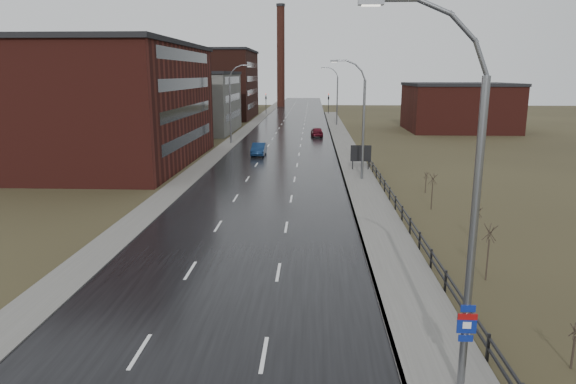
# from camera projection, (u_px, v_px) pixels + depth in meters

# --- Properties ---
(road) EXTENTS (14.00, 300.00, 0.06)m
(road) POSITION_uv_depth(u_px,v_px,m) (284.00, 146.00, 73.32)
(road) COLOR black
(road) RESTS_ON ground
(sidewalk_right) EXTENTS (3.20, 180.00, 0.18)m
(sidewalk_right) POSITION_uv_depth(u_px,v_px,m) (361.00, 182.00, 48.58)
(sidewalk_right) COLOR #595651
(sidewalk_right) RESTS_ON ground
(curb_right) EXTENTS (0.16, 180.00, 0.18)m
(curb_right) POSITION_uv_depth(u_px,v_px,m) (345.00, 181.00, 48.65)
(curb_right) COLOR slate
(curb_right) RESTS_ON ground
(sidewalk_left) EXTENTS (2.40, 260.00, 0.12)m
(sidewalk_left) POSITION_uv_depth(u_px,v_px,m) (228.00, 145.00, 73.70)
(sidewalk_left) COLOR #595651
(sidewalk_left) RESTS_ON ground
(warehouse_near) EXTENTS (22.44, 28.56, 13.50)m
(warehouse_near) POSITION_uv_depth(u_px,v_px,m) (93.00, 104.00, 58.19)
(warehouse_near) COLOR #471914
(warehouse_near) RESTS_ON ground
(warehouse_mid) EXTENTS (16.32, 20.40, 10.50)m
(warehouse_mid) POSITION_uv_depth(u_px,v_px,m) (188.00, 102.00, 90.50)
(warehouse_mid) COLOR slate
(warehouse_mid) RESTS_ON ground
(warehouse_far) EXTENTS (26.52, 24.48, 15.50)m
(warehouse_far) POSITION_uv_depth(u_px,v_px,m) (197.00, 84.00, 119.38)
(warehouse_far) COLOR #331611
(warehouse_far) RESTS_ON ground
(building_right) EXTENTS (18.36, 16.32, 8.50)m
(building_right) POSITION_uv_depth(u_px,v_px,m) (459.00, 107.00, 92.38)
(building_right) COLOR #471914
(building_right) RESTS_ON ground
(smokestack) EXTENTS (2.70, 2.70, 30.70)m
(smokestack) POSITION_uv_depth(u_px,v_px,m) (281.00, 56.00, 157.73)
(smokestack) COLOR #331611
(smokestack) RESTS_ON ground
(streetlight_main) EXTENTS (3.91, 0.29, 12.11)m
(streetlight_main) POSITION_uv_depth(u_px,v_px,m) (464.00, 212.00, 15.12)
(streetlight_main) COLOR slate
(streetlight_main) RESTS_ON ground
(streetlight_right_mid) EXTENTS (3.36, 0.28, 11.35)m
(streetlight_right_mid) POSITION_uv_depth(u_px,v_px,m) (361.00, 120.00, 48.27)
(streetlight_right_mid) COLOR slate
(streetlight_right_mid) RESTS_ON ground
(streetlight_left) EXTENTS (3.36, 0.28, 11.35)m
(streetlight_left) POSITION_uv_depth(u_px,v_px,m) (232.00, 104.00, 74.32)
(streetlight_left) COLOR slate
(streetlight_left) RESTS_ON ground
(streetlight_right_far) EXTENTS (3.36, 0.28, 11.35)m
(streetlight_right_far) POSITION_uv_depth(u_px,v_px,m) (336.00, 96.00, 100.83)
(streetlight_right_far) COLOR slate
(streetlight_right_far) RESTS_ON ground
(guardrail) EXTENTS (0.10, 53.05, 1.10)m
(guardrail) POSITION_uv_depth(u_px,v_px,m) (412.00, 227.00, 32.12)
(guardrail) COLOR black
(guardrail) RESTS_ON ground
(shrub_b) EXTENTS (0.40, 0.42, 1.67)m
(shrub_b) POSITION_uv_depth(u_px,v_px,m) (574.00, 346.00, 17.72)
(shrub_b) COLOR #382D23
(shrub_b) RESTS_ON ground
(shrub_c) EXTENTS (0.68, 0.72, 2.88)m
(shrub_c) POSITION_uv_depth(u_px,v_px,m) (488.00, 251.00, 25.26)
(shrub_c) COLOR #382D23
(shrub_c) RESTS_ON ground
(shrub_d) EXTENTS (0.53, 0.56, 2.22)m
(shrub_d) POSITION_uv_depth(u_px,v_px,m) (477.00, 224.00, 31.11)
(shrub_d) COLOR #382D23
(shrub_d) RESTS_ON ground
(shrub_e) EXTENTS (0.65, 0.69, 2.76)m
(shrub_e) POSITION_uv_depth(u_px,v_px,m) (432.00, 190.00, 38.67)
(shrub_e) COLOR #382D23
(shrub_e) RESTS_ON ground
(shrub_f) EXTENTS (0.44, 0.46, 1.82)m
(shrub_f) POSITION_uv_depth(u_px,v_px,m) (426.00, 182.00, 44.18)
(shrub_f) COLOR #382D23
(shrub_f) RESTS_ON ground
(billboard) EXTENTS (2.17, 0.17, 2.76)m
(billboard) POSITION_uv_depth(u_px,v_px,m) (361.00, 154.00, 53.94)
(billboard) COLOR black
(billboard) RESTS_ON ground
(traffic_light_left) EXTENTS (0.58, 2.73, 5.30)m
(traffic_light_left) POSITION_uv_depth(u_px,v_px,m) (266.00, 96.00, 131.07)
(traffic_light_left) COLOR black
(traffic_light_left) RESTS_ON ground
(traffic_light_right) EXTENTS (0.58, 2.73, 5.30)m
(traffic_light_right) POSITION_uv_depth(u_px,v_px,m) (329.00, 96.00, 130.33)
(traffic_light_right) COLOR black
(traffic_light_right) RESTS_ON ground
(car_near) EXTENTS (1.65, 4.69, 1.54)m
(car_near) POSITION_uv_depth(u_px,v_px,m) (259.00, 149.00, 64.55)
(car_near) COLOR #0E2346
(car_near) RESTS_ON ground
(car_far) EXTENTS (2.17, 4.69, 1.56)m
(car_far) POSITION_uv_depth(u_px,v_px,m) (317.00, 132.00, 83.90)
(car_far) COLOR #500D19
(car_far) RESTS_ON ground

